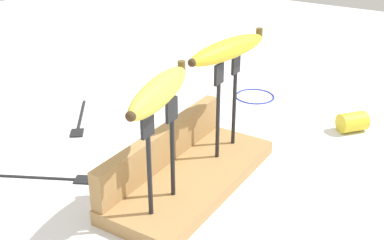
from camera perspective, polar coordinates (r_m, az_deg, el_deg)
name	(u,v)px	position (r m, az deg, el deg)	size (l,w,h in m)	color
ground_plane	(192,185)	(0.87, 0.00, -7.45)	(3.00, 3.00, 0.00)	silver
wooden_board	(192,179)	(0.86, 0.00, -6.75)	(0.36, 0.14, 0.03)	#A87F4C
board_backstop	(163,146)	(0.87, -3.41, -3.04)	(0.35, 0.02, 0.07)	#A87F4C
fork_stand_left	(161,147)	(0.73, -3.60, -3.07)	(0.09, 0.01, 0.17)	black
fork_stand_right	(227,97)	(0.88, 4.01, 2.65)	(0.09, 0.01, 0.18)	black
banana_raised_left	(159,92)	(0.69, -3.80, 3.27)	(0.18, 0.07, 0.04)	#DBD147
banana_raised_right	(228,49)	(0.85, 4.19, 8.11)	(0.20, 0.07, 0.04)	yellow
fork_fallen_near	(79,122)	(1.11, -12.82, -0.21)	(0.16, 0.13, 0.01)	black
fork_fallen_far	(58,178)	(0.92, -15.08, -6.40)	(0.10, 0.17, 0.01)	black
banana_chunk_near	(353,122)	(1.10, 17.99, -0.21)	(0.07, 0.07, 0.04)	yellow
wire_coil	(255,96)	(1.23, 7.21, 2.78)	(0.10, 0.10, 0.00)	#1E2DA5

